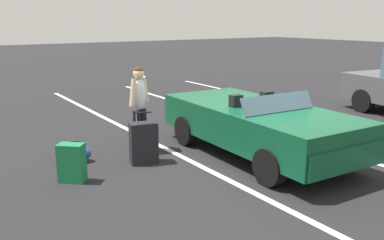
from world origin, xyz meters
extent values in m
plane|color=black|center=(0.00, 0.00, 0.00)|extent=(80.00, 80.00, 0.00)
cube|color=silver|center=(0.00, -1.25, 0.00)|extent=(18.00, 0.12, 0.01)
cube|color=silver|center=(0.00, 1.45, 0.00)|extent=(18.00, 0.12, 0.01)
cube|color=silver|center=(0.00, 4.15, 0.00)|extent=(18.00, 0.12, 0.01)
cube|color=#0F4C2D|center=(0.00, 0.00, 0.62)|extent=(4.16, 1.91, 0.64)
cube|color=#0F4C2D|center=(1.43, -0.05, 0.51)|extent=(1.37, 1.72, 0.38)
cube|color=slate|center=(0.51, -0.02, 1.09)|extent=(0.24, 1.55, 0.31)
cube|color=black|center=(-0.19, 0.38, 1.05)|extent=(0.17, 0.23, 0.22)
cube|color=black|center=(-0.22, -0.36, 1.05)|extent=(0.17, 0.23, 0.22)
cylinder|color=black|center=(1.30, 0.76, 0.30)|extent=(0.61, 0.24, 0.60)
cylinder|color=black|center=(1.24, -0.86, 0.30)|extent=(0.61, 0.24, 0.60)
cylinder|color=black|center=(-1.24, 0.86, 0.30)|extent=(0.61, 0.24, 0.60)
cylinder|color=black|center=(-1.30, -0.76, 0.30)|extent=(0.61, 0.24, 0.60)
cube|color=black|center=(-0.78, -2.00, 0.37)|extent=(0.39, 0.53, 0.74)
cube|color=black|center=(-0.92, -1.96, 0.31)|extent=(0.12, 0.38, 0.41)
cylinder|color=gray|center=(-0.73, -2.14, 0.84)|extent=(0.02, 0.02, 0.20)
cylinder|color=gray|center=(-0.67, -1.89, 0.84)|extent=(0.02, 0.02, 0.20)
cylinder|color=black|center=(-0.70, -2.02, 0.94)|extent=(0.09, 0.26, 0.03)
sphere|color=black|center=(-0.72, -2.18, 0.02)|extent=(0.04, 0.04, 0.04)
sphere|color=black|center=(-0.63, -1.86, 0.02)|extent=(0.04, 0.04, 0.04)
cube|color=#19723F|center=(-0.60, -3.35, 0.31)|extent=(0.44, 0.46, 0.62)
cube|color=#13562F|center=(-0.70, -3.26, 0.26)|extent=(0.23, 0.25, 0.34)
sphere|color=black|center=(-0.63, -3.52, 0.02)|extent=(0.04, 0.04, 0.04)
sphere|color=black|center=(-0.44, -3.31, 0.02)|extent=(0.04, 0.04, 0.04)
ellipsoid|color=#1E479E|center=(-1.53, -3.03, 0.15)|extent=(0.60, 0.70, 0.30)
torus|color=black|center=(-1.53, -3.03, 0.33)|extent=(0.51, 0.51, 0.02)
cylinder|color=black|center=(-1.50, -1.64, 0.41)|extent=(0.20, 0.20, 0.82)
cylinder|color=black|center=(-1.41, -1.81, 0.41)|extent=(0.20, 0.20, 0.82)
ellipsoid|color=silver|center=(-1.46, -1.72, 1.12)|extent=(0.35, 0.39, 0.60)
sphere|color=beige|center=(-1.46, -1.72, 1.51)|extent=(0.21, 0.21, 0.21)
sphere|color=#472D19|center=(-1.46, -1.72, 1.56)|extent=(0.18, 0.18, 0.18)
cylinder|color=beige|center=(-1.56, -1.54, 1.19)|extent=(0.17, 0.21, 0.53)
cylinder|color=beige|center=(-1.36, -1.90, 1.19)|extent=(0.17, 0.21, 0.53)
cylinder|color=black|center=(-1.21, 5.01, 0.32)|extent=(0.66, 0.30, 0.64)
camera|label=1|loc=(5.64, -5.20, 2.51)|focal=39.09mm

